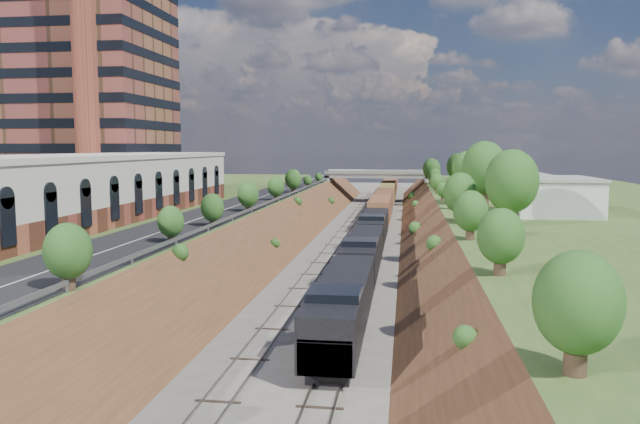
% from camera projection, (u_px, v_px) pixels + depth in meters
% --- Properties ---
extents(platform_left, '(44.00, 180.00, 5.00)m').
position_uv_depth(platform_left, '(125.00, 220.00, 88.71)').
color(platform_left, '#3B5924').
rests_on(platform_left, ground).
extents(platform_right, '(44.00, 180.00, 5.00)m').
position_uv_depth(platform_right, '(613.00, 228.00, 79.70)').
color(platform_right, '#3B5924').
rests_on(platform_right, ground).
extents(embankment_left, '(10.00, 180.00, 10.00)m').
position_uv_depth(embankment_left, '(276.00, 240.00, 85.97)').
color(embankment_left, brown).
rests_on(embankment_left, ground).
extents(embankment_right, '(10.00, 180.00, 10.00)m').
position_uv_depth(embankment_right, '(438.00, 244.00, 82.96)').
color(embankment_right, brown).
rests_on(embankment_right, ground).
extents(rail_left_track, '(1.58, 180.00, 0.18)m').
position_uv_depth(rail_left_track, '(337.00, 241.00, 84.81)').
color(rail_left_track, gray).
rests_on(rail_left_track, ground).
extents(rail_right_track, '(1.58, 180.00, 0.18)m').
position_uv_depth(rail_right_track, '(375.00, 242.00, 84.10)').
color(rail_right_track, gray).
rests_on(rail_right_track, ground).
extents(road, '(8.00, 180.00, 0.10)m').
position_uv_depth(road, '(244.00, 203.00, 86.05)').
color(road, black).
rests_on(road, platform_left).
extents(guardrail, '(0.10, 171.00, 0.70)m').
position_uv_depth(guardrail, '(273.00, 200.00, 85.25)').
color(guardrail, '#99999E').
rests_on(guardrail, platform_left).
extents(commercial_building, '(14.30, 62.30, 7.00)m').
position_uv_depth(commercial_building, '(75.00, 188.00, 65.73)').
color(commercial_building, brown).
rests_on(commercial_building, platform_left).
extents(highrise_tower, '(22.00, 22.00, 53.90)m').
position_uv_depth(highrise_tower, '(87.00, 20.00, 98.86)').
color(highrise_tower, brown).
rests_on(highrise_tower, platform_left).
extents(smokestack, '(3.20, 3.20, 40.00)m').
position_uv_depth(smokestack, '(84.00, 55.00, 82.83)').
color(smokestack, brown).
rests_on(smokestack, platform_left).
extents(overpass, '(24.50, 8.30, 7.40)m').
position_uv_depth(overpass, '(377.00, 181.00, 145.03)').
color(overpass, gray).
rests_on(overpass, ground).
extents(white_building_near, '(9.00, 12.00, 4.00)m').
position_uv_depth(white_building_near, '(551.00, 197.00, 72.64)').
color(white_building_near, silver).
rests_on(white_building_near, platform_right).
extents(white_building_far, '(8.00, 10.00, 3.60)m').
position_uv_depth(white_building_far, '(515.00, 187.00, 94.40)').
color(white_building_far, silver).
rests_on(white_building_far, platform_right).
extents(tree_right_large, '(5.25, 5.25, 7.61)m').
position_uv_depth(tree_right_large, '(512.00, 182.00, 61.46)').
color(tree_right_large, '#473323').
rests_on(tree_right_large, platform_right).
extents(tree_left_crest, '(2.45, 2.45, 3.55)m').
position_uv_depth(tree_left_crest, '(153.00, 226.00, 45.94)').
color(tree_left_crest, '#473323').
rests_on(tree_left_crest, platform_left).
extents(freight_train, '(3.17, 161.07, 4.70)m').
position_uv_depth(freight_train, '(384.00, 202.00, 114.26)').
color(freight_train, black).
rests_on(freight_train, ground).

